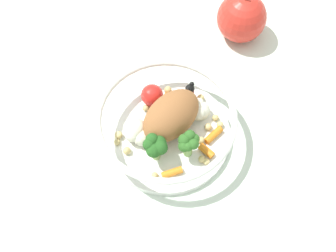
# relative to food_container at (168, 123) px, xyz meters

# --- Properties ---
(ground_plane) EXTENTS (2.40, 2.40, 0.00)m
(ground_plane) POSITION_rel_food_container_xyz_m (0.00, -0.02, -0.03)
(ground_plane) COLOR silver
(food_container) EXTENTS (0.20, 0.20, 0.07)m
(food_container) POSITION_rel_food_container_xyz_m (0.00, 0.00, 0.00)
(food_container) COLOR white
(food_container) RESTS_ON ground_plane
(loose_apple) EXTENTS (0.08, 0.08, 0.09)m
(loose_apple) POSITION_rel_food_container_xyz_m (0.01, 0.23, 0.01)
(loose_apple) COLOR red
(loose_apple) RESTS_ON ground_plane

